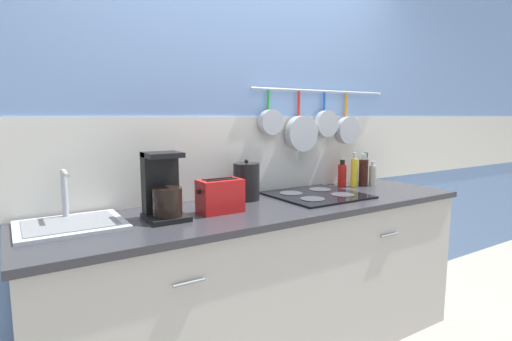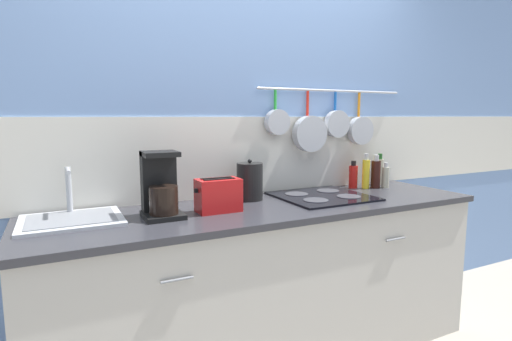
# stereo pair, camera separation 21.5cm
# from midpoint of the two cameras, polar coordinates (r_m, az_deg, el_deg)

# --- Properties ---
(wall_back) EXTENTS (7.20, 0.15, 2.60)m
(wall_back) POSITION_cam_midpoint_polar(r_m,az_deg,el_deg) (2.51, -5.23, 4.86)
(wall_back) COLOR #7293C6
(wall_back) RESTS_ON ground_plane
(cabinet_base) EXTENTS (2.50, 0.64, 0.87)m
(cabinet_base) POSITION_cam_midpoint_polar(r_m,az_deg,el_deg) (2.38, -0.80, -16.12)
(cabinet_base) COLOR #B7B2A8
(cabinet_base) RESTS_ON ground_plane
(countertop) EXTENTS (2.54, 0.66, 0.03)m
(countertop) POSITION_cam_midpoint_polar(r_m,az_deg,el_deg) (2.24, -0.82, -5.44)
(countertop) COLOR #2D2D33
(countertop) RESTS_ON cabinet_base
(sink_basin) EXTENTS (0.45, 0.39, 0.24)m
(sink_basin) POSITION_cam_midpoint_polar(r_m,az_deg,el_deg) (2.04, -27.83, -6.56)
(sink_basin) COLOR #B7BABF
(sink_basin) RESTS_ON countertop
(coffee_maker) EXTENTS (0.19, 0.21, 0.32)m
(coffee_maker) POSITION_cam_midpoint_polar(r_m,az_deg,el_deg) (2.00, -16.15, -2.93)
(coffee_maker) COLOR black
(coffee_maker) RESTS_ON countertop
(toaster) EXTENTS (0.24, 0.13, 0.18)m
(toaster) POSITION_cam_midpoint_polar(r_m,az_deg,el_deg) (2.08, -8.17, -3.62)
(toaster) COLOR red
(toaster) RESTS_ON countertop
(kettle) EXTENTS (0.16, 0.16, 0.24)m
(kettle) POSITION_cam_midpoint_polar(r_m,az_deg,el_deg) (2.36, -3.99, -1.61)
(kettle) COLOR black
(kettle) RESTS_ON countertop
(cooktop) EXTENTS (0.54, 0.52, 0.01)m
(cooktop) POSITION_cam_midpoint_polar(r_m,az_deg,el_deg) (2.50, 6.23, -3.51)
(cooktop) COLOR black
(cooktop) RESTS_ON countertop
(bottle_olive_oil) EXTENTS (0.06, 0.06, 0.19)m
(bottle_olive_oil) POSITION_cam_midpoint_polar(r_m,az_deg,el_deg) (2.86, 10.12, -0.60)
(bottle_olive_oil) COLOR red
(bottle_olive_oil) RESTS_ON countertop
(bottle_cooking_wine) EXTENTS (0.05, 0.05, 0.24)m
(bottle_cooking_wine) POSITION_cam_midpoint_polar(r_m,az_deg,el_deg) (2.87, 11.80, -0.17)
(bottle_cooking_wine) COLOR yellow
(bottle_cooking_wine) RESTS_ON countertop
(bottle_dish_soap) EXTENTS (0.06, 0.06, 0.23)m
(bottle_dish_soap) POSITION_cam_midpoint_polar(r_m,az_deg,el_deg) (2.90, 13.07, -0.20)
(bottle_dish_soap) COLOR #33140F
(bottle_dish_soap) RESTS_ON countertop
(bottle_hot_sauce) EXTENTS (0.05, 0.05, 0.17)m
(bottle_hot_sauce) POSITION_cam_midpoint_polar(r_m,az_deg,el_deg) (2.94, 14.32, -0.63)
(bottle_hot_sauce) COLOR #BFB799
(bottle_hot_sauce) RESTS_ON countertop
(bottle_vinegar) EXTENTS (0.06, 0.06, 0.22)m
(bottle_vinegar) POSITION_cam_midpoint_polar(r_m,az_deg,el_deg) (3.07, 13.44, 0.17)
(bottle_vinegar) COLOR #BFB799
(bottle_vinegar) RESTS_ON countertop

